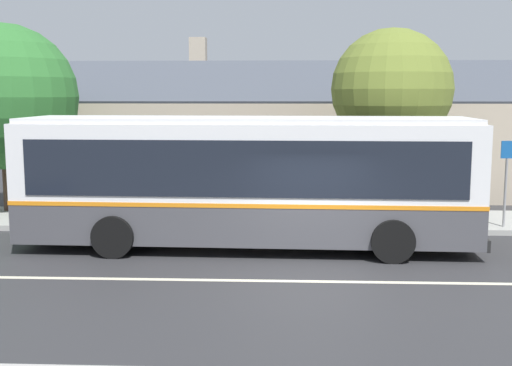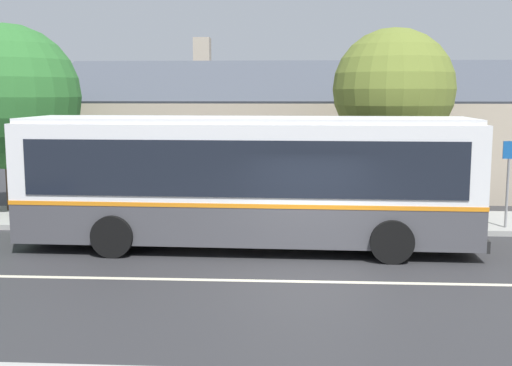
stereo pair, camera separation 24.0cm
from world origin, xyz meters
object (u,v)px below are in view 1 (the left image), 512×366
object	(u,v)px
transit_bus	(248,178)
street_tree_secondary	(4,97)
bench_down_street	(90,205)
street_tree_primary	(392,90)
bus_stop_sign	(506,173)

from	to	relation	value
transit_bus	street_tree_secondary	distance (m)	8.97
bench_down_street	street_tree_secondary	xyz separation A→B (m)	(-2.95, 1.20, 3.15)
street_tree_secondary	street_tree_primary	bearing A→B (deg)	-0.71
street_tree_primary	street_tree_secondary	bearing A→B (deg)	179.29
bench_down_street	street_tree_primary	bearing A→B (deg)	6.72
bench_down_street	bus_stop_sign	xyz separation A→B (m)	(11.86, -0.68, 1.08)
transit_bus	bus_stop_sign	world-z (taller)	transit_bus
bus_stop_sign	bench_down_street	bearing A→B (deg)	176.74
bench_down_street	street_tree_primary	distance (m)	9.62
transit_bus	street_tree_secondary	world-z (taller)	street_tree_secondary
transit_bus	bus_stop_sign	bearing A→B (deg)	16.63
transit_bus	bench_down_street	world-z (taller)	transit_bus
street_tree_secondary	transit_bus	bearing A→B (deg)	-26.97
transit_bus	bench_down_street	distance (m)	5.71
transit_bus	bench_down_street	bearing A→B (deg)	150.30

